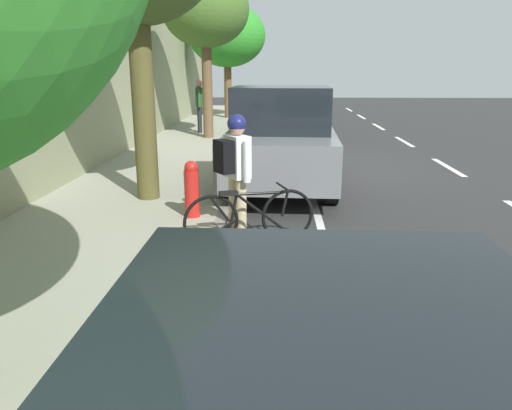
{
  "coord_description": "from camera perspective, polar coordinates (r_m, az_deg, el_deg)",
  "views": [
    {
      "loc": [
        0.8,
        11.72,
        2.27
      ],
      "look_at": [
        1.01,
        6.79,
        0.9
      ],
      "focal_mm": 34.78,
      "sensor_mm": 36.0,
      "label": 1
    }
  ],
  "objects": [
    {
      "name": "street_tree_near_cyclist",
      "position": [
        22.47,
        -3.33,
        18.84
      ],
      "size": [
        3.28,
        3.28,
        4.8
      ],
      "color": "brown",
      "rests_on": "sidewalk"
    },
    {
      "name": "bicycle_at_curb",
      "position": [
        6.47,
        -0.72,
        -1.42
      ],
      "size": [
        1.69,
        0.67,
        0.78
      ],
      "color": "black",
      "rests_on": "ground"
    },
    {
      "name": "pedestrian_on_phone",
      "position": [
        17.2,
        -6.55,
        11.6
      ],
      "size": [
        0.29,
        0.61,
        1.75
      ],
      "color": "black",
      "rests_on": "sidewalk"
    },
    {
      "name": "curb_edge",
      "position": [
        11.95,
        -1.53,
        4.87
      ],
      "size": [
        0.16,
        35.85,
        0.14
      ],
      "primitive_type": "cube",
      "color": "gray",
      "rests_on": "ground"
    },
    {
      "name": "street_tree_mid_block",
      "position": [
        15.94,
        -5.84,
        21.37
      ],
      "size": [
        2.63,
        2.63,
        4.95
      ],
      "color": "brown",
      "rests_on": "sidewalk"
    },
    {
      "name": "cyclist_with_backpack",
      "position": [
        6.76,
        -2.42,
        4.82
      ],
      "size": [
        0.53,
        0.55,
        1.68
      ],
      "color": "#C6B284",
      "rests_on": "ground"
    },
    {
      "name": "fire_hydrant",
      "position": [
        7.32,
        -7.39,
        1.87
      ],
      "size": [
        0.22,
        0.22,
        0.84
      ],
      "color": "red",
      "rests_on": "sidewalk"
    },
    {
      "name": "parked_pickup_grey_second",
      "position": [
        9.99,
        3.04,
        7.59
      ],
      "size": [
        2.19,
        5.38,
        1.95
      ],
      "color": "slate",
      "rests_on": "ground"
    },
    {
      "name": "building_facade",
      "position": [
        12.47,
        -18.26,
        16.32
      ],
      "size": [
        0.5,
        35.85,
        5.22
      ],
      "primitive_type": "cube",
      "color": "gray",
      "rests_on": "ground"
    },
    {
      "name": "sidewalk",
      "position": [
        12.17,
        -9.25,
        4.87
      ],
      "size": [
        3.1,
        35.85,
        0.14
      ],
      "primitive_type": "cube",
      "color": "gray",
      "rests_on": "ground"
    },
    {
      "name": "lane_stripe_centre",
      "position": [
        12.63,
        21.2,
        4.1
      ],
      "size": [
        0.14,
        35.8,
        0.01
      ],
      "color": "white",
      "rests_on": "ground"
    },
    {
      "name": "ground",
      "position": [
        11.96,
        6.18,
        4.46
      ],
      "size": [
        57.36,
        57.36,
        0.0
      ],
      "primitive_type": "plane",
      "color": "#2B2B2B"
    },
    {
      "name": "parked_sedan_green_nearest",
      "position": [
        17.62,
        3.22,
        10.52
      ],
      "size": [
        1.97,
        4.47,
        1.52
      ],
      "color": "#1E512D",
      "rests_on": "ground"
    },
    {
      "name": "lane_stripe_bike_edge",
      "position": [
        11.95,
        5.55,
        4.49
      ],
      "size": [
        0.12,
        35.85,
        0.01
      ],
      "primitive_type": "cube",
      "color": "white",
      "rests_on": "ground"
    }
  ]
}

